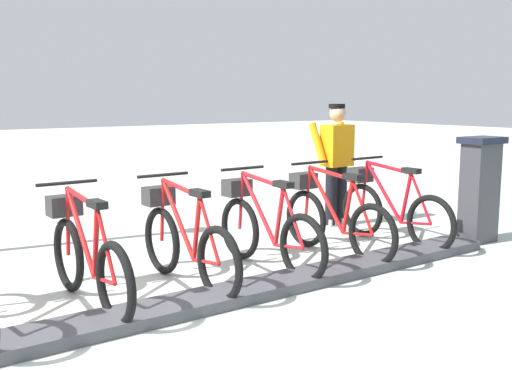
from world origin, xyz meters
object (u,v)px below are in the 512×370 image
Objects in this scene: bike_docked_2 at (265,227)px; payment_kiosk at (479,188)px; bike_docked_0 at (390,208)px; bike_docked_1 at (332,217)px; bike_docked_3 at (184,240)px; bike_docked_4 at (86,255)px; worker_near_rack at (336,160)px.

payment_kiosk is at bearing -101.56° from bike_docked_2.
bike_docked_0 is 1.00× the size of bike_docked_1.
bike_docked_3 is (0.00, 2.80, 0.00)m from bike_docked_0.
payment_kiosk is 4.70m from bike_docked_4.
payment_kiosk reaches higher than bike_docked_0.
worker_near_rack is at bearing -73.83° from bike_docked_4.
bike_docked_1 and bike_docked_2 have the same top height.
bike_docked_4 is (0.57, 4.66, -0.24)m from payment_kiosk.
bike_docked_0 is at bearing 171.79° from worker_near_rack.
payment_kiosk reaches higher than bike_docked_1.
worker_near_rack is (1.70, 0.77, 0.24)m from payment_kiosk.
bike_docked_2 is (0.00, 0.93, 0.00)m from bike_docked_1.
bike_docked_3 is at bearing 90.00° from bike_docked_0.
bike_docked_4 is at bearing 90.00° from bike_docked_2.
bike_docked_0 and bike_docked_1 have the same top height.
bike_docked_0 is 1.86m from bike_docked_2.
bike_docked_1 is 1.00× the size of bike_docked_3.
bike_docked_0 is 1.24m from worker_near_rack.
bike_docked_4 is 1.04× the size of worker_near_rack.
payment_kiosk is at bearing -107.06° from bike_docked_1.
bike_docked_1 is at bearing 90.00° from bike_docked_0.
payment_kiosk is 0.77× the size of worker_near_rack.
bike_docked_4 is (0.00, 0.93, 0.00)m from bike_docked_3.
worker_near_rack is at bearing 24.33° from payment_kiosk.
bike_docked_4 is (0.00, 1.86, 0.00)m from bike_docked_2.
payment_kiosk is 1.96m from bike_docked_1.
worker_near_rack reaches higher than bike_docked_2.
bike_docked_2 and bike_docked_3 have the same top height.
bike_docked_3 is (0.00, 1.86, 0.00)m from bike_docked_1.
bike_docked_2 is at bearing 90.00° from bike_docked_0.
bike_docked_4 is at bearing 90.00° from bike_docked_1.
bike_docked_1 is (0.57, 1.86, -0.24)m from payment_kiosk.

